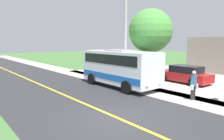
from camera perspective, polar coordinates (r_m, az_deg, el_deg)
name	(u,v)px	position (r m, az deg, el deg)	size (l,w,h in m)	color
ground_plane	(116,118)	(9.50, 1.23, -13.21)	(120.00, 120.00, 0.00)	#3D6633
road_surface	(116,117)	(9.50, 1.23, -13.18)	(8.00, 100.00, 0.01)	#28282B
sidewalk	(180,98)	(13.34, 18.48, -7.37)	(2.40, 100.00, 0.01)	#9E9991
road_centre_line	(116,117)	(9.50, 1.23, -13.16)	(0.16, 100.00, 0.00)	gold
shuttle_bus_front	(120,66)	(15.53, 2.17, 1.03)	(2.64, 6.67, 2.84)	silver
pedestrian_waiting	(194,84)	(12.93, 21.91, -3.74)	(0.72, 0.34, 1.74)	#262628
street_light_pole	(124,32)	(15.64, 3.44, 10.48)	(1.97, 0.24, 7.45)	#9E9EA3
parked_car_near	(184,74)	(18.23, 19.67, -1.19)	(2.20, 4.49, 1.45)	#A51E1E
tree_curbside	(151,31)	(17.19, 10.76, 10.66)	(3.56, 3.56, 6.09)	#4C3826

